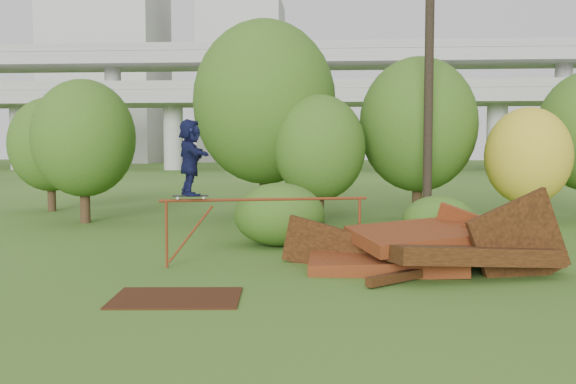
# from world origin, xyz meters

# --- Properties ---
(ground) EXTENTS (240.00, 240.00, 0.00)m
(ground) POSITION_xyz_m (0.00, 0.00, 0.00)
(ground) COLOR #2D5116
(ground) RESTS_ON ground
(scrap_pile) EXTENTS (5.99, 3.57, 2.25)m
(scrap_pile) POSITION_xyz_m (2.16, 1.56, 0.43)
(scrap_pile) COLOR #4E200E
(scrap_pile) RESTS_ON ground
(grind_rail) EXTENTS (4.43, 1.16, 1.47)m
(grind_rail) POSITION_xyz_m (-1.29, 1.98, 1.18)
(grind_rail) COLOR maroon
(grind_rail) RESTS_ON ground
(skateboard) EXTENTS (0.78, 0.38, 0.08)m
(skateboard) POSITION_xyz_m (-2.86, 1.59, 1.53)
(skateboard) COLOR black
(skateboard) RESTS_ON grind_rail
(skater) EXTENTS (1.07, 1.57, 1.62)m
(skater) POSITION_xyz_m (-2.86, 1.59, 2.36)
(skater) COLOR #101439
(skater) RESTS_ON skateboard
(flat_plate) EXTENTS (2.27, 1.71, 0.03)m
(flat_plate) POSITION_xyz_m (-2.47, -1.27, 0.01)
(flat_plate) COLOR #32170A
(flat_plate) RESTS_ON ground
(tree_0) EXTENTS (3.45, 3.45, 4.86)m
(tree_0) POSITION_xyz_m (-8.23, 9.28, 2.87)
(tree_0) COLOR black
(tree_0) RESTS_ON ground
(tree_1) EXTENTS (5.14, 5.14, 7.15)m
(tree_1) POSITION_xyz_m (-2.32, 11.30, 4.19)
(tree_1) COLOR black
(tree_1) RESTS_ON ground
(tree_2) EXTENTS (3.07, 3.07, 4.32)m
(tree_2) POSITION_xyz_m (-0.29, 9.54, 2.55)
(tree_2) COLOR black
(tree_2) RESTS_ON ground
(tree_3) EXTENTS (4.16, 4.16, 5.77)m
(tree_3) POSITION_xyz_m (3.17, 11.26, 3.37)
(tree_3) COLOR black
(tree_3) RESTS_ON ground
(tree_4) EXTENTS (2.82, 2.82, 3.90)m
(tree_4) POSITION_xyz_m (6.63, 9.95, 2.27)
(tree_4) COLOR black
(tree_4) RESTS_ON ground
(tree_6) EXTENTS (3.26, 3.26, 4.56)m
(tree_6) POSITION_xyz_m (-11.14, 13.12, 2.68)
(tree_6) COLOR black
(tree_6) RESTS_ON ground
(shrub_left) EXTENTS (2.38, 2.20, 1.65)m
(shrub_left) POSITION_xyz_m (-1.23, 4.71, 0.82)
(shrub_left) COLOR #224111
(shrub_left) RESTS_ON ground
(shrub_right) EXTENTS (1.87, 1.71, 1.32)m
(shrub_right) POSITION_xyz_m (2.92, 4.92, 0.66)
(shrub_right) COLOR #224111
(shrub_right) RESTS_ON ground
(utility_pole) EXTENTS (1.40, 0.28, 10.83)m
(utility_pole) POSITION_xyz_m (3.09, 8.29, 5.49)
(utility_pole) COLOR black
(utility_pole) RESTS_ON ground
(freeway_overpass) EXTENTS (160.00, 15.00, 13.70)m
(freeway_overpass) POSITION_xyz_m (0.00, 62.92, 10.32)
(freeway_overpass) COLOR gray
(freeway_overpass) RESTS_ON ground
(building_left) EXTENTS (18.00, 16.00, 35.00)m
(building_left) POSITION_xyz_m (-38.00, 95.00, 17.50)
(building_left) COLOR #9E9E99
(building_left) RESTS_ON ground
(building_right) EXTENTS (14.00, 14.00, 28.00)m
(building_right) POSITION_xyz_m (-16.00, 102.00, 14.00)
(building_right) COLOR #9E9E99
(building_right) RESTS_ON ground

